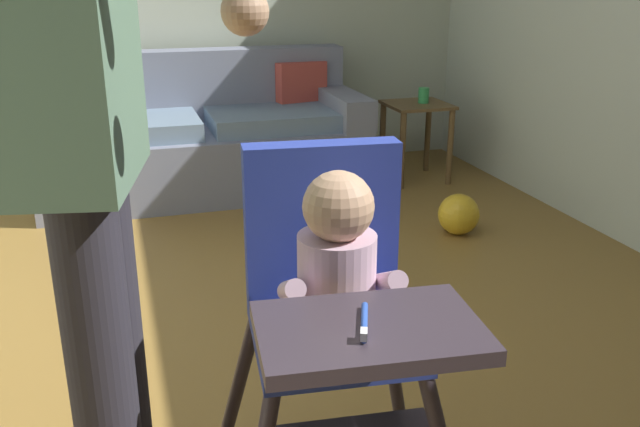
% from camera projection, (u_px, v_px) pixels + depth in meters
% --- Properties ---
extents(ground, '(6.10, 7.04, 0.10)m').
position_uv_depth(ground, '(208.00, 391.00, 2.39)').
color(ground, olive).
extents(couch, '(2.01, 0.86, 0.86)m').
position_uv_depth(couch, '(204.00, 138.00, 4.36)').
color(couch, slate).
rests_on(couch, ground).
extents(high_chair, '(0.66, 0.77, 0.98)m').
position_uv_depth(high_chair, '(334.00, 291.00, 1.50)').
color(high_chair, '#372E36').
rests_on(high_chair, ground).
extents(adult_standing, '(0.51, 0.56, 1.76)m').
position_uv_depth(adult_standing, '(86.00, 153.00, 1.35)').
color(adult_standing, '#29272F').
rests_on(adult_standing, ground).
extents(toy_ball, '(0.22, 0.22, 0.22)m').
position_uv_depth(toy_ball, '(459.00, 214.00, 3.66)').
color(toy_ball, gold).
rests_on(toy_ball, ground).
extents(toy_ball_second, '(0.16, 0.16, 0.16)m').
position_uv_depth(toy_ball_second, '(311.00, 282.00, 2.93)').
color(toy_ball_second, orange).
rests_on(toy_ball_second, ground).
extents(side_table, '(0.40, 0.40, 0.52)m').
position_uv_depth(side_table, '(416.00, 124.00, 4.53)').
color(side_table, brown).
rests_on(side_table, ground).
extents(sippy_cup, '(0.07, 0.07, 0.10)m').
position_uv_depth(sippy_cup, '(424.00, 95.00, 4.48)').
color(sippy_cup, green).
rests_on(sippy_cup, side_table).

